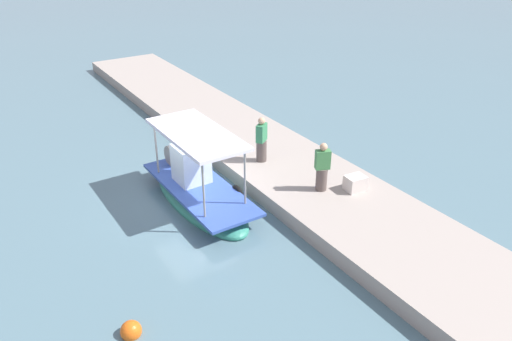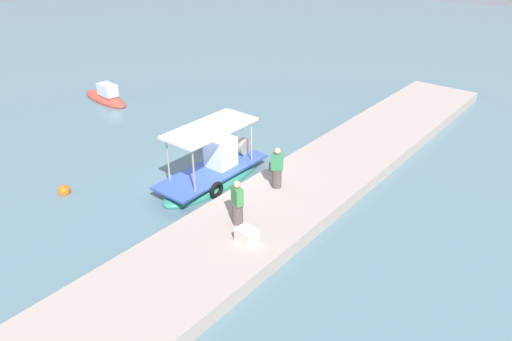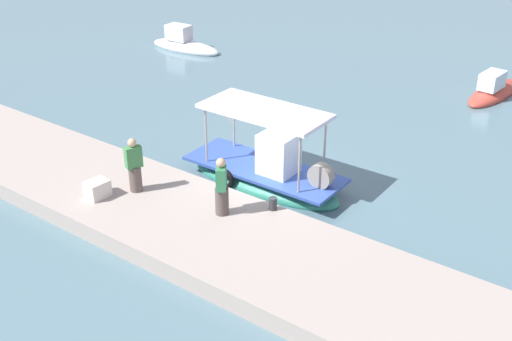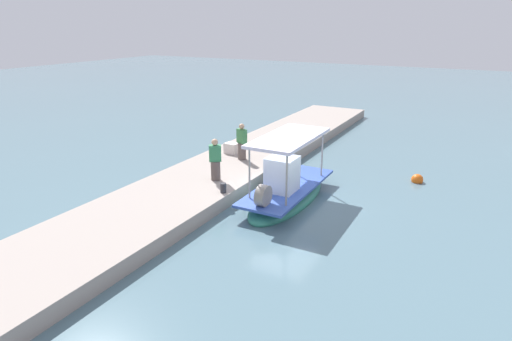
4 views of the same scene
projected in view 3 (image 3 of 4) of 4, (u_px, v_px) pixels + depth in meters
The scene contains 10 objects.
ground_plane at pixel (277, 187), 21.14m from camera, with size 120.00×120.00×0.00m, color slate.
dock_quay at pixel (201, 230), 18.27m from camera, with size 36.00×4.13×0.55m, color #A0938A.
main_fishing_boat at pixel (266, 172), 21.06m from camera, with size 5.69×2.13×3.02m.
fisherman_near_bollard at pixel (134, 167), 19.42m from camera, with size 0.51×0.56×1.76m.
fisherman_by_crate at pixel (222, 189), 18.19m from camera, with size 0.55×0.57×1.78m.
mooring_bollard at pixel (273, 204), 18.67m from camera, with size 0.24×0.24×0.38m, color #2D2D33.
cargo_crate at pixel (97, 189), 19.31m from camera, with size 0.68×0.54×0.52m, color beige.
marker_buoy at pixel (232, 111), 26.81m from camera, with size 0.53×0.53×0.53m.
moored_boat_near at pixel (185, 45), 35.00m from camera, with size 4.46×1.68×1.55m.
moored_boat_mid at pixel (493, 91), 28.61m from camera, with size 1.70×4.49×1.44m.
Camera 3 is at (10.43, -15.36, 10.17)m, focal length 44.81 mm.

